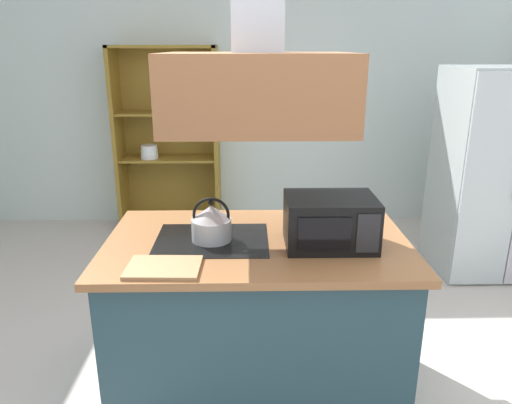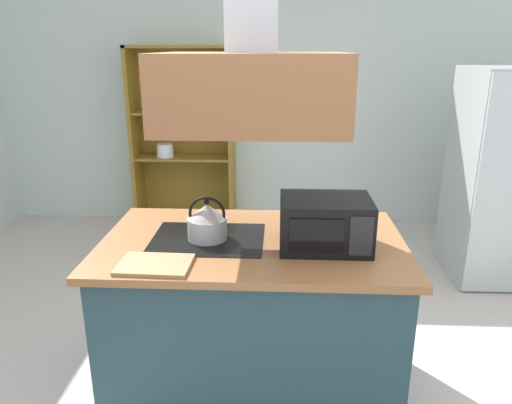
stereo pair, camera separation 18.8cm
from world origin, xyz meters
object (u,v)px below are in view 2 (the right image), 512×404
Objects in this scene: dish_cabinet at (184,149)px; kettle at (207,222)px; cutting_board at (155,265)px; microwave at (325,223)px.

kettle is (0.64, -2.64, 0.16)m from dish_cabinet.
cutting_board is at bearing -119.88° from kettle.
dish_cabinet is 2.72m from kettle.
dish_cabinet is 3.02m from cutting_board.
kettle is at bearing 60.12° from cutting_board.
microwave is (1.26, -2.71, 0.19)m from dish_cabinet.
dish_cabinet is 8.02× the size of kettle.
dish_cabinet is at bearing 98.39° from cutting_board.
kettle is at bearing 173.39° from microwave.
cutting_board is (0.44, -2.99, 0.07)m from dish_cabinet.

